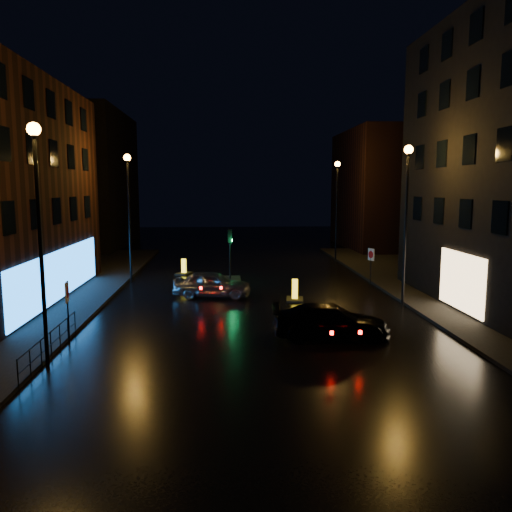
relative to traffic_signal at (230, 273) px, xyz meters
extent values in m
plane|color=black|center=(1.20, -14.00, -0.50)|extent=(120.00, 120.00, 0.00)
cube|color=black|center=(15.20, -6.00, -0.43)|extent=(12.00, 44.00, 0.15)
cube|color=black|center=(-14.80, 21.00, 6.50)|extent=(8.00, 16.00, 14.00)
cube|color=black|center=(16.20, 18.00, 5.50)|extent=(8.00, 14.00, 12.00)
cylinder|color=black|center=(-6.60, -16.00, 3.50)|extent=(0.14, 0.14, 8.00)
cylinder|color=black|center=(-6.60, -16.00, 7.50)|extent=(0.20, 0.20, 0.25)
sphere|color=orange|center=(-6.60, -16.00, 7.65)|extent=(0.44, 0.44, 0.44)
cylinder|color=black|center=(-6.60, 0.00, 3.50)|extent=(0.14, 0.14, 8.00)
cylinder|color=black|center=(-6.60, 0.00, 7.50)|extent=(0.20, 0.20, 0.25)
sphere|color=orange|center=(-6.60, 0.00, 7.65)|extent=(0.44, 0.44, 0.44)
cylinder|color=black|center=(9.00, -8.00, 3.50)|extent=(0.14, 0.14, 8.00)
cylinder|color=black|center=(9.00, -8.00, 7.50)|extent=(0.20, 0.20, 0.25)
sphere|color=orange|center=(9.00, -8.00, 7.65)|extent=(0.44, 0.44, 0.44)
cylinder|color=black|center=(9.00, 8.00, 3.50)|extent=(0.14, 0.14, 8.00)
cylinder|color=black|center=(9.00, 8.00, 7.50)|extent=(0.20, 0.20, 0.25)
sphere|color=orange|center=(9.00, 8.00, 7.65)|extent=(0.44, 0.44, 0.44)
cube|color=black|center=(0.00, 0.00, -0.44)|extent=(1.40, 2.40, 0.12)
cylinder|color=black|center=(0.00, 0.00, 0.90)|extent=(0.12, 0.12, 2.80)
cube|color=black|center=(0.00, 0.00, 2.50)|extent=(0.28, 0.22, 0.90)
cylinder|color=#0CFF59|center=(0.14, 0.00, 2.22)|extent=(0.05, 0.18, 0.18)
cylinder|color=black|center=(-6.80, -15.00, 0.47)|extent=(0.05, 6.00, 0.05)
cylinder|color=black|center=(-6.80, -15.00, 0.00)|extent=(0.04, 6.00, 0.04)
cylinder|color=black|center=(-6.80, -18.00, 0.00)|extent=(0.04, 0.04, 1.00)
cylinder|color=black|center=(-6.80, -15.00, 0.00)|extent=(0.04, 0.04, 1.00)
cylinder|color=black|center=(-6.80, -12.00, 0.00)|extent=(0.04, 0.04, 1.00)
imported|color=#A8AAB0|center=(-1.09, -5.05, 0.25)|extent=(4.59, 2.30, 1.50)
imported|color=black|center=(4.02, -13.28, 0.21)|extent=(5.02, 2.35, 1.42)
cube|color=black|center=(3.51, -6.26, -0.44)|extent=(1.10, 1.49, 0.11)
cube|color=gold|center=(3.51, -6.26, 0.13)|extent=(0.35, 0.25, 1.14)
cube|color=black|center=(3.51, -6.26, 0.13)|extent=(0.34, 0.07, 0.69)
cube|color=black|center=(-3.32, 2.69, -0.45)|extent=(1.28, 1.50, 0.11)
cube|color=yellow|center=(-3.32, 2.69, 0.08)|extent=(0.35, 0.29, 1.06)
cube|color=black|center=(-3.32, 2.69, 0.08)|extent=(0.30, 0.14, 0.64)
cylinder|color=black|center=(-6.70, -13.18, 0.70)|extent=(0.07, 0.07, 2.41)
cube|color=silver|center=(-6.70, -13.18, 1.58)|extent=(0.14, 0.60, 0.82)
cylinder|color=#B20C0C|center=(-6.67, -13.18, 1.58)|extent=(0.09, 0.48, 0.48)
cylinder|color=black|center=(9.01, -2.15, 0.64)|extent=(0.06, 0.06, 2.29)
cube|color=silver|center=(9.01, -2.15, 1.48)|extent=(0.27, 0.55, 0.78)
cylinder|color=#B20C0C|center=(8.98, -2.16, 1.48)|extent=(0.20, 0.43, 0.46)
camera|label=1|loc=(-0.38, -33.22, 5.76)|focal=35.00mm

